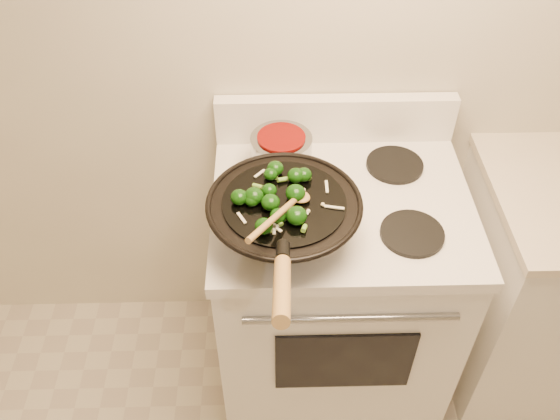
{
  "coord_description": "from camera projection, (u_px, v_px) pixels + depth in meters",
  "views": [
    {
      "loc": [
        -0.4,
        -0.11,
        2.13
      ],
      "look_at": [
        -0.38,
        1.01,
        1.03
      ],
      "focal_mm": 38.0,
      "sensor_mm": 36.0,
      "label": 1
    }
  ],
  "objects": [
    {
      "name": "wooden_spoon",
      "position": [
        285.0,
        208.0,
        1.5
      ],
      "size": [
        0.18,
        0.27,
        0.09
      ],
      "color": "#A77D41",
      "rests_on": "wok"
    },
    {
      "name": "stirfry",
      "position": [
        276.0,
        196.0,
        1.55
      ],
      "size": [
        0.3,
        0.28,
        0.05
      ],
      "color": "#0D3508",
      "rests_on": "wok"
    },
    {
      "name": "stove",
      "position": [
        333.0,
        292.0,
        2.09
      ],
      "size": [
        0.78,
        0.67,
        1.08
      ],
      "color": "white",
      "rests_on": "ground"
    },
    {
      "name": "saucepan",
      "position": [
        281.0,
        151.0,
        1.82
      ],
      "size": [
        0.19,
        0.3,
        0.11
      ],
      "color": "#92959A",
      "rests_on": "stove"
    },
    {
      "name": "wok",
      "position": [
        284.0,
        217.0,
        1.6
      ],
      "size": [
        0.42,
        0.69,
        0.28
      ],
      "color": "black",
      "rests_on": "stove"
    }
  ]
}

